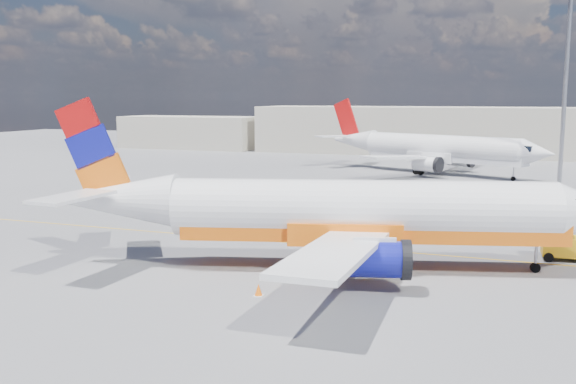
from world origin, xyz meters
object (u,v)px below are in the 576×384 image
(main_jet, at_px, (344,212))
(gse_tug, at_px, (567,244))
(traffic_cone, at_px, (258,290))
(second_jet, at_px, (435,149))

(main_jet, xyz_separation_m, gse_tug, (12.17, 6.41, -2.28))
(traffic_cone, bearing_deg, gse_tug, 40.97)
(second_jet, height_order, gse_tug, second_jet)
(main_jet, relative_size, second_jet, 1.05)
(second_jet, xyz_separation_m, gse_tug, (13.08, -41.70, -2.18))
(traffic_cone, bearing_deg, second_jet, 88.20)
(main_jet, distance_m, gse_tug, 13.95)
(main_jet, distance_m, traffic_cone, 7.56)
(main_jet, height_order, traffic_cone, main_jet)
(main_jet, relative_size, traffic_cone, 51.96)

